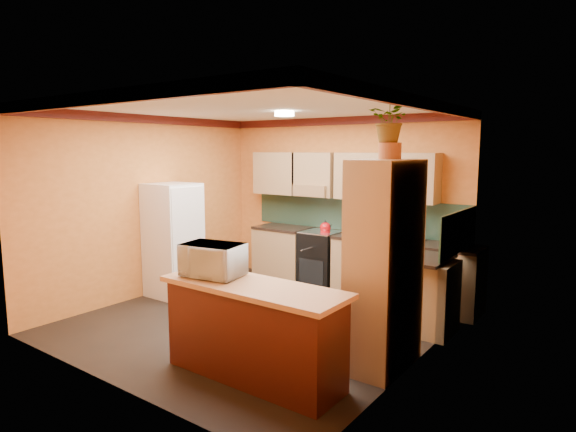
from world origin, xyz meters
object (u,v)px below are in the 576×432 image
object	(u,v)px
base_cabinets_back	(356,266)
breakfast_bar	(253,334)
pantry	(385,265)
microwave	(212,260)
stove	(321,260)
fridge	(173,240)

from	to	relation	value
base_cabinets_back	breakfast_bar	xyz separation A→B (m)	(0.49, -3.00, 0.00)
pantry	microwave	xyz separation A→B (m)	(-1.42, -0.98, 0.04)
pantry	breakfast_bar	xyz separation A→B (m)	(-0.89, -0.98, -0.61)
stove	fridge	distance (m)	2.32
breakfast_bar	microwave	world-z (taller)	microwave
base_cabinets_back	microwave	bearing A→B (deg)	-90.75
base_cabinets_back	breakfast_bar	size ratio (longest dim) A/B	2.03
stove	breakfast_bar	xyz separation A→B (m)	(1.11, -3.00, -0.02)
base_cabinets_back	microwave	xyz separation A→B (m)	(-0.04, -3.00, 0.65)
pantry	breakfast_bar	size ratio (longest dim) A/B	1.17
microwave	pantry	bearing A→B (deg)	24.35
stove	breakfast_bar	distance (m)	3.20
stove	fridge	size ratio (longest dim) A/B	0.54
base_cabinets_back	breakfast_bar	distance (m)	3.04
pantry	fridge	bearing A→B (deg)	173.94
stove	microwave	size ratio (longest dim) A/B	1.53
stove	pantry	size ratio (longest dim) A/B	0.43
stove	breakfast_bar	size ratio (longest dim) A/B	0.51
fridge	pantry	world-z (taller)	pantry
fridge	stove	bearing A→B (deg)	45.89
stove	microwave	world-z (taller)	microwave
fridge	breakfast_bar	xyz separation A→B (m)	(2.71, -1.36, -0.41)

